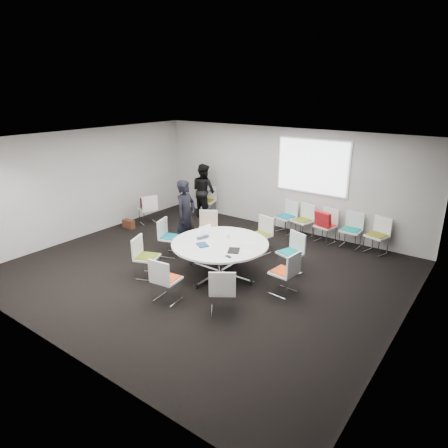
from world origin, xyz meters
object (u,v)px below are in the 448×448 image
Objects in this scene: chair_ring_a at (284,280)px; person_back at (204,191)px; chair_ring_h at (223,299)px; chair_back_a at (286,223)px; maroon_bag at (147,203)px; brown_bag at (129,224)px; chair_ring_d at (208,235)px; conference_table at (220,252)px; chair_ring_e at (171,244)px; person_main at (186,216)px; chair_ring_c at (260,242)px; chair_back_d at (350,237)px; chair_back_c at (325,232)px; chair_ring_f at (147,265)px; cup at (228,236)px; chair_ring_b at (290,260)px; chair_ring_g at (166,288)px; laptop at (204,238)px; chair_back_e at (376,242)px; chair_person_back at (207,206)px; chair_back_b at (302,227)px; chair_spare_left at (148,215)px.

person_back is (-4.33, 2.91, 0.55)m from chair_ring_a.
chair_ring_h and chair_back_a have the same top height.
brown_bag is (-0.15, -0.62, -0.50)m from maroon_bag.
person_back reaches higher than chair_ring_h.
person_back is at bearing -81.30° from chair_ring_d.
conference_table is at bearing 108.48° from chair_back_a.
person_main is at bearing 153.15° from chair_ring_e.
chair_ring_c and chair_back_d have the same top height.
chair_back_c is at bearing 13.64° from chair_ring_a.
chair_ring_f is at bearing 117.18° from chair_ring_a.
chair_ring_e is at bearing -172.94° from cup.
chair_ring_e is (-2.72, -0.84, 0.00)m from chair_ring_b.
chair_ring_g and chair_back_d have the same top height.
chair_ring_e is 2.94× the size of laptop.
chair_ring_b reaches higher than conference_table.
chair_ring_c and chair_ring_e have the same top height.
chair_ring_d is (-2.38, 0.17, 0.00)m from chair_ring_b.
chair_back_d is at bearing 15.74° from chair_back_e.
chair_ring_a and chair_ring_g have the same top height.
chair_back_a reaches higher than conference_table.
chair_person_back is (-2.71, 4.62, 0.00)m from chair_ring_g.
chair_back_a is at bearing 91.25° from cup.
conference_table is at bearing 97.55° from chair_ring_a.
laptop is at bearing -139.33° from cup.
person_back reaches higher than chair_ring_b.
chair_ring_a is 0.54× the size of person_back.
person_back is at bearing -178.36° from chair_ring_f.
chair_ring_h is at bearing 45.46° from chair_ring_e.
person_back reaches higher than chair_ring_g.
chair_back_b is at bearing -166.80° from person_back.
chair_spare_left is 2.46m from person_main.
person_main is at bearing 115.98° from chair_ring_g.
chair_ring_c is at bearing 0.99° from maroon_bag.
brown_bag is (-6.22, -2.30, -0.16)m from chair_back_e.
chair_ring_h is 5.66m from person_back.
laptop is at bearing 94.24° from chair_ring_g.
brown_bag is at bearing -172.74° from chair_spare_left.
chair_ring_d and chair_back_a have the same top height.
person_back is (-3.79, 4.17, 0.55)m from chair_ring_h.
chair_back_b is at bearing -91.24° from chair_ring_c.
chair_back_a is 2.75m from chair_person_back.
cup is 3.87m from maroon_bag.
chair_ring_a and chair_back_d have the same top height.
chair_ring_a is 2.94× the size of laptop.
chair_person_back is 2.20× the size of maroon_bag.
chair_spare_left is at bearing 74.91° from brown_bag.
chair_back_d is (0.55, 2.17, 0.00)m from chair_ring_b.
maroon_bag is (-5.22, 1.40, 0.34)m from chair_ring_a.
chair_ring_g is (1.44, -1.63, 0.00)m from chair_ring_e.
laptop is at bearing -125.43° from person_main.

